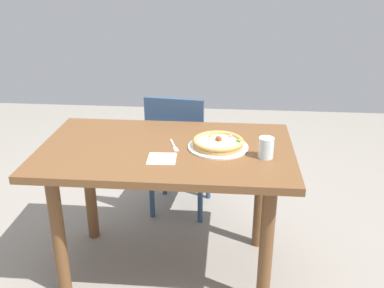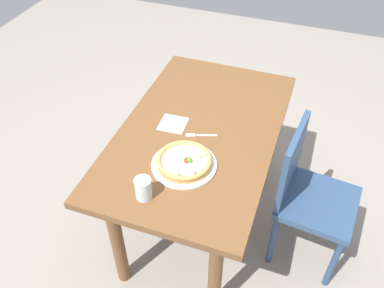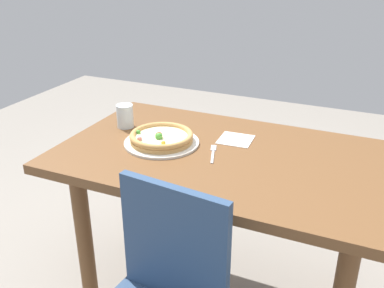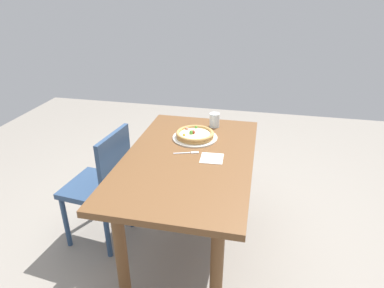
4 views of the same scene
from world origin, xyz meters
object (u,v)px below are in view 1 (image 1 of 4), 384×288
(plate, at_px, (218,147))
(fork, at_px, (174,146))
(drinking_glass, at_px, (266,148))
(napkin, at_px, (162,159))
(pizza, at_px, (218,142))
(chair_near, at_px, (179,149))
(dining_table, at_px, (167,167))

(plate, distance_m, fork, 0.23)
(plate, xyz_separation_m, drinking_glass, (-0.24, 0.10, 0.05))
(napkin, bearing_deg, pizza, -148.88)
(fork, xyz_separation_m, drinking_glass, (-0.47, 0.10, 0.05))
(plate, distance_m, pizza, 0.03)
(plate, xyz_separation_m, fork, (0.23, 0.00, -0.00))
(chair_near, bearing_deg, plate, -58.66)
(dining_table, height_order, plate, plate)
(dining_table, height_order, pizza, pizza)
(drinking_glass, bearing_deg, napkin, 6.99)
(chair_near, relative_size, fork, 5.46)
(chair_near, bearing_deg, drinking_glass, -47.14)
(pizza, height_order, napkin, pizza)
(plate, relative_size, napkin, 2.26)
(napkin, bearing_deg, dining_table, -89.82)
(plate, distance_m, napkin, 0.32)
(dining_table, distance_m, plate, 0.30)
(pizza, bearing_deg, fork, 1.17)
(drinking_glass, bearing_deg, dining_table, -9.50)
(dining_table, bearing_deg, fork, -164.74)
(dining_table, xyz_separation_m, chair_near, (0.01, -0.62, -0.16))
(napkin, bearing_deg, fork, -104.54)
(chair_near, distance_m, plate, 0.72)
(dining_table, distance_m, chair_near, 0.64)
(chair_near, xyz_separation_m, fork, (-0.05, 0.61, 0.28))
(fork, bearing_deg, dining_table, -93.24)
(drinking_glass, bearing_deg, fork, -11.67)
(chair_near, xyz_separation_m, drinking_glass, (-0.52, 0.71, 0.33))
(pizza, distance_m, napkin, 0.32)
(chair_near, height_order, napkin, chair_near)
(plate, bearing_deg, fork, 0.99)
(dining_table, distance_m, fork, 0.13)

